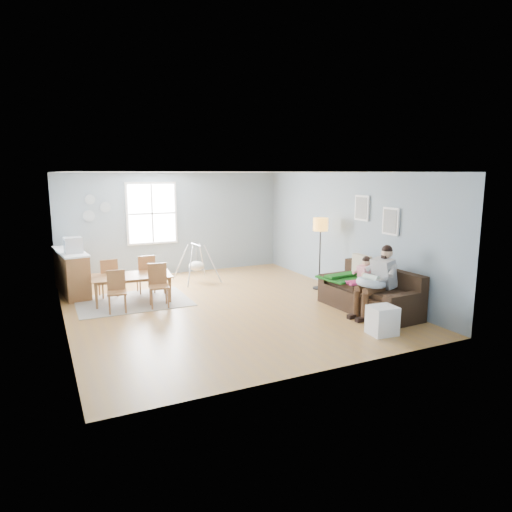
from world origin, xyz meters
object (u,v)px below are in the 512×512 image
floor_lamp (320,230)px  chair_sw (117,289)px  dining_table (133,289)px  counter (71,272)px  monitor (73,245)px  baby_swing (197,265)px  chair_ne (146,272)px  sofa (371,296)px  chair_nw (109,276)px  father (378,279)px  storage_cube (382,320)px  toddler (362,274)px  chair_se (158,283)px

floor_lamp → chair_sw: bearing=177.2°
dining_table → counter: size_ratio=0.90×
monitor → baby_swing: bearing=3.6°
monitor → chair_ne: bearing=-14.4°
chair_ne → monitor: 1.65m
sofa → chair_nw: bearing=144.1°
father → dining_table: (-3.99, 3.00, -0.44)m
father → monitor: bearing=142.0°
sofa → floor_lamp: bearing=88.5°
chair_nw → chair_ne: bearing=-0.7°
chair_sw → sofa: bearing=-25.2°
floor_lamp → dining_table: bearing=169.3°
floor_lamp → counter: 5.72m
floor_lamp → dining_table: (-4.16, 0.79, -1.10)m
sofa → baby_swing: 4.46m
chair_nw → monitor: 1.00m
storage_cube → sofa: bearing=58.1°
storage_cube → chair_sw: size_ratio=0.60×
father → chair_ne: bearing=135.1°
chair_ne → storage_cube: bearing=-55.9°
storage_cube → chair_nw: size_ratio=0.57×
sofa → dining_table: bearing=146.8°
toddler → counter: (-5.12, 3.76, -0.22)m
chair_nw → baby_swing: baby_swing is taller
chair_sw → counter: (-0.69, 1.83, 0.05)m
chair_sw → chair_ne: chair_ne is taller
father → floor_lamp: floor_lamp is taller
sofa → toddler: (-0.09, 0.20, 0.42)m
father → counter: father is taller
father → counter: 6.65m
dining_table → chair_ne: 0.73m
chair_se → counter: size_ratio=0.49×
monitor → baby_swing: (2.83, 0.18, -0.73)m
chair_se → baby_swing: 2.17m
floor_lamp → storage_cube: size_ratio=3.43×
father → chair_nw: 5.66m
father → storage_cube: size_ratio=2.78×
monitor → father: bearing=-38.0°
chair_se → storage_cube: bearing=-47.7°
sofa → monitor: monitor is taller
dining_table → monitor: bearing=144.4°
chair_nw → baby_swing: bearing=13.9°
floor_lamp → chair_ne: bearing=160.2°
father → chair_nw: father is taller
floor_lamp → monitor: bearing=161.7°
chair_ne → father: bearing=-44.9°
chair_nw → monitor: (-0.65, 0.37, 0.67)m
sofa → dining_table: 4.91m
sofa → dining_table: size_ratio=1.33×
father → chair_ne: father is taller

